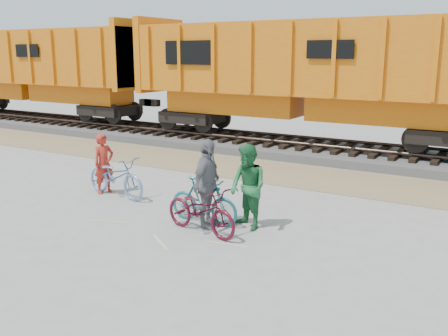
{
  "coord_description": "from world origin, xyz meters",
  "views": [
    {
      "loc": [
        6.77,
        -8.63,
        3.71
      ],
      "look_at": [
        0.67,
        1.5,
        0.99
      ],
      "focal_mm": 40.0,
      "sensor_mm": 36.0,
      "label": 1
    }
  ],
  "objects": [
    {
      "name": "hopper_car_left",
      "position": [
        -15.27,
        9.0,
        3.01
      ],
      "size": [
        14.0,
        3.13,
        4.65
      ],
      "color": "black",
      "rests_on": "track"
    },
    {
      "name": "bicycle_maroon",
      "position": [
        1.2,
        -0.33,
        0.5
      ],
      "size": [
        2.01,
        1.02,
        1.01
      ],
      "primitive_type": "imported",
      "rotation": [
        0.0,
        0.0,
        1.38
      ],
      "color": "#510E1E",
      "rests_on": "ground"
    },
    {
      "name": "track",
      "position": [
        0.0,
        9.0,
        0.47
      ],
      "size": [
        120.0,
        2.6,
        0.24
      ],
      "color": "black",
      "rests_on": "ballast_bed"
    },
    {
      "name": "bicycle_teal",
      "position": [
        0.9,
        0.25,
        0.51
      ],
      "size": [
        1.72,
        0.5,
        1.03
      ],
      "primitive_type": "imported",
      "rotation": [
        0.0,
        0.0,
        1.58
      ],
      "color": "#1A6D73",
      "rests_on": "ground"
    },
    {
      "name": "gravel_strip",
      "position": [
        0.0,
        5.5,
        0.01
      ],
      "size": [
        120.0,
        3.0,
        0.02
      ],
      "primitive_type": "cube",
      "color": "#98865E",
      "rests_on": "ground"
    },
    {
      "name": "person_man",
      "position": [
        1.9,
        0.45,
        0.92
      ],
      "size": [
        1.11,
        1.02,
        1.84
      ],
      "primitive_type": "imported",
      "rotation": [
        0.0,
        0.0,
        -0.45
      ],
      "color": "#246F3A",
      "rests_on": "ground"
    },
    {
      "name": "bicycle_blue",
      "position": [
        -2.27,
        0.83,
        0.54
      ],
      "size": [
        2.14,
        0.96,
        1.09
      ],
      "primitive_type": "imported",
      "rotation": [
        0.0,
        0.0,
        1.45
      ],
      "color": "#6C8CBF",
      "rests_on": "ground"
    },
    {
      "name": "ballast_bed",
      "position": [
        0.0,
        9.0,
        0.15
      ],
      "size": [
        120.0,
        4.0,
        0.3
      ],
      "primitive_type": "cube",
      "color": "slate",
      "rests_on": "ground"
    },
    {
      "name": "person_woman",
      "position": [
        1.1,
        0.07,
        0.97
      ],
      "size": [
        0.64,
        1.2,
        1.94
      ],
      "primitive_type": "imported",
      "rotation": [
        0.0,
        0.0,
        1.72
      ],
      "color": "slate",
      "rests_on": "ground"
    },
    {
      "name": "ground",
      "position": [
        0.0,
        0.0,
        0.0
      ],
      "size": [
        120.0,
        120.0,
        0.0
      ],
      "primitive_type": "plane",
      "color": "#9E9E99",
      "rests_on": "ground"
    },
    {
      "name": "hopper_car_center",
      "position": [
        -0.27,
        9.0,
        3.01
      ],
      "size": [
        14.0,
        3.13,
        4.65
      ],
      "color": "black",
      "rests_on": "track"
    },
    {
      "name": "person_solo",
      "position": [
        -2.77,
        0.93,
        0.81
      ],
      "size": [
        0.53,
        0.67,
        1.62
      ],
      "primitive_type": "imported",
      "rotation": [
        0.0,
        0.0,
        1.3
      ],
      "color": "#AD2A1E",
      "rests_on": "ground"
    }
  ]
}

